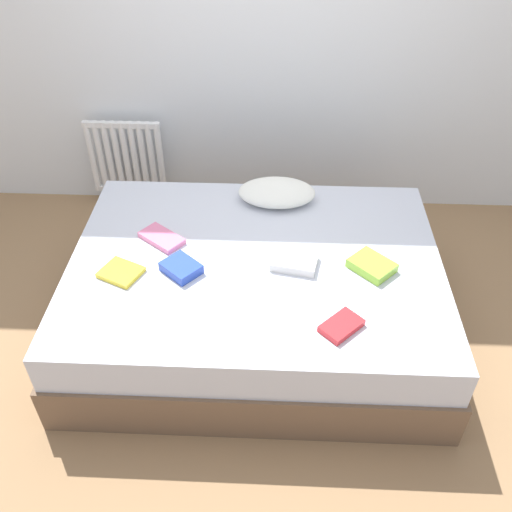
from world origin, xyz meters
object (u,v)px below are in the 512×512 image
radiator (126,158)px  textbook_pink (162,238)px  textbook_lime (372,266)px  textbook_white (294,261)px  pillow (277,192)px  textbook_yellow (121,272)px  textbook_red (341,326)px  bed (256,294)px  textbook_blue (181,268)px

radiator → textbook_pink: size_ratio=2.23×
textbook_lime → textbook_white: bearing=-137.8°
pillow → textbook_white: size_ratio=1.99×
textbook_lime → textbook_white: textbook_lime is taller
radiator → textbook_yellow: radiator is taller
pillow → textbook_white: pillow is taller
textbook_red → pillow: bearing=62.3°
textbook_pink → pillow: bearing=71.5°
bed → textbook_lime: textbook_lime is taller
textbook_lime → textbook_yellow: bearing=-131.1°
pillow → textbook_pink: (-0.62, -0.42, -0.04)m
pillow → textbook_red: bearing=-73.1°
textbook_blue → bed: bearing=58.9°
textbook_red → textbook_lime: 0.46m
textbook_yellow → pillow: bearing=67.0°
textbook_red → textbook_lime: size_ratio=0.92×
bed → textbook_yellow: 0.75m
radiator → textbook_yellow: bearing=-77.7°
bed → textbook_red: (0.42, -0.47, 0.27)m
bed → textbook_red: 0.69m
textbook_blue → textbook_red: bearing=17.4°
radiator → textbook_lime: 2.02m
textbook_blue → textbook_white: (0.58, 0.08, -0.00)m
textbook_lime → textbook_red: bearing=-69.2°
textbook_red → textbook_pink: 1.12m
radiator → textbook_lime: (1.58, -1.25, 0.13)m
bed → radiator: 1.55m
textbook_blue → pillow: bearing=96.2°
bed → textbook_white: (0.20, -0.04, 0.28)m
textbook_pink → textbook_white: bearing=24.3°
pillow → textbook_red: 1.08m
bed → textbook_lime: bearing=-5.0°
textbook_red → textbook_white: bearing=71.1°
radiator → textbook_yellow: 1.39m
bed → textbook_lime: 0.66m
bed → textbook_pink: size_ratio=8.09×
bed → textbook_red: size_ratio=10.29×
textbook_pink → textbook_yellow: (-0.16, -0.29, -0.00)m
textbook_lime → textbook_yellow: size_ratio=1.08×
textbook_lime → bed: bearing=-140.4°
bed → textbook_white: size_ratio=8.66×
textbook_blue → textbook_white: size_ratio=0.80×
textbook_pink → textbook_lime: textbook_lime is taller
textbook_pink → textbook_yellow: 0.33m
pillow → textbook_pink: pillow is taller
textbook_pink → textbook_lime: size_ratio=1.17×
bed → pillow: bearing=79.5°
textbook_yellow → textbook_blue: bearing=31.3°
bed → textbook_pink: textbook_pink is taller
textbook_red → textbook_pink: (-0.94, 0.61, -0.00)m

